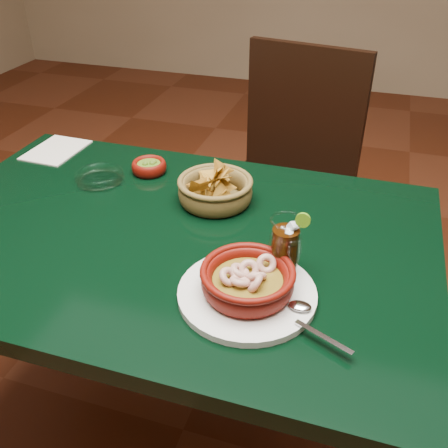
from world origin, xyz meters
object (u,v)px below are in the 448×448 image
(shrimp_plate, at_px, (248,284))
(chip_basket, at_px, (215,190))
(dining_table, at_px, (171,265))
(dining_chair, at_px, (286,180))
(cola_drink, at_px, (285,249))

(shrimp_plate, relative_size, chip_basket, 1.57)
(shrimp_plate, distance_m, chip_basket, 0.36)
(shrimp_plate, xyz_separation_m, chip_basket, (-0.17, 0.32, 0.00))
(chip_basket, bearing_deg, dining_table, -110.85)
(dining_chair, bearing_deg, cola_drink, -79.96)
(dining_table, xyz_separation_m, shrimp_plate, (0.23, -0.16, 0.13))
(dining_chair, bearing_deg, chip_basket, -98.48)
(shrimp_plate, bearing_deg, cola_drink, 58.79)
(dining_table, distance_m, chip_basket, 0.22)
(chip_basket, distance_m, cola_drink, 0.33)
(dining_chair, height_order, chip_basket, dining_chair)
(shrimp_plate, xyz_separation_m, cola_drink, (0.05, 0.08, 0.03))
(shrimp_plate, height_order, cola_drink, cola_drink)
(dining_table, relative_size, dining_chair, 1.22)
(dining_table, height_order, chip_basket, chip_basket)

